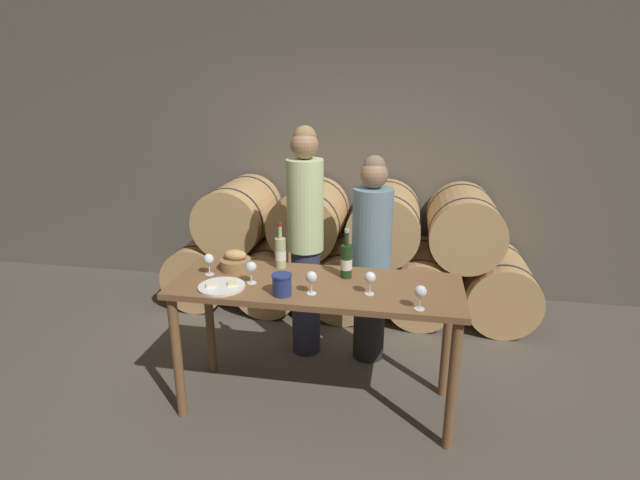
# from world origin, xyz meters

# --- Properties ---
(ground_plane) EXTENTS (10.00, 10.00, 0.00)m
(ground_plane) POSITION_xyz_m (0.00, 0.00, 0.00)
(ground_plane) COLOR #564F44
(stone_wall_back) EXTENTS (10.00, 0.12, 3.20)m
(stone_wall_back) POSITION_xyz_m (0.00, 2.13, 1.60)
(stone_wall_back) COLOR #60594F
(stone_wall_back) RESTS_ON ground_plane
(barrel_stack) EXTENTS (3.48, 0.87, 1.22)m
(barrel_stack) POSITION_xyz_m (-0.00, 1.57, 0.57)
(barrel_stack) COLOR tan
(barrel_stack) RESTS_ON ground_plane
(tasting_table) EXTENTS (1.86, 0.67, 0.91)m
(tasting_table) POSITION_xyz_m (0.00, 0.00, 0.79)
(tasting_table) COLOR brown
(tasting_table) RESTS_ON ground_plane
(person_left) EXTENTS (0.28, 0.28, 1.84)m
(person_left) POSITION_xyz_m (-0.22, 0.70, 0.98)
(person_left) COLOR #2D334C
(person_left) RESTS_ON ground_plane
(person_right) EXTENTS (0.30, 0.30, 1.64)m
(person_right) POSITION_xyz_m (0.30, 0.70, 0.85)
(person_right) COLOR #232326
(person_right) RESTS_ON ground_plane
(wine_bottle_red) EXTENTS (0.08, 0.08, 0.33)m
(wine_bottle_red) POSITION_xyz_m (0.17, 0.14, 1.03)
(wine_bottle_red) COLOR #193819
(wine_bottle_red) RESTS_ON tasting_table
(wine_bottle_white) EXTENTS (0.08, 0.08, 0.32)m
(wine_bottle_white) POSITION_xyz_m (-0.30, 0.24, 1.02)
(wine_bottle_white) COLOR #ADBC7F
(wine_bottle_white) RESTS_ON tasting_table
(blue_crock) EXTENTS (0.12, 0.12, 0.13)m
(blue_crock) POSITION_xyz_m (-0.17, -0.21, 0.99)
(blue_crock) COLOR navy
(blue_crock) RESTS_ON tasting_table
(bread_basket) EXTENTS (0.21, 0.21, 0.14)m
(bread_basket) POSITION_xyz_m (-0.59, 0.15, 0.97)
(bread_basket) COLOR olive
(bread_basket) RESTS_ON tasting_table
(cheese_plate) EXTENTS (0.29, 0.29, 0.04)m
(cheese_plate) POSITION_xyz_m (-0.57, -0.17, 0.92)
(cheese_plate) COLOR white
(cheese_plate) RESTS_ON tasting_table
(wine_glass_far_left) EXTENTS (0.07, 0.07, 0.15)m
(wine_glass_far_left) POSITION_xyz_m (-0.73, 0.02, 1.02)
(wine_glass_far_left) COLOR white
(wine_glass_far_left) RESTS_ON tasting_table
(wine_glass_left) EXTENTS (0.07, 0.07, 0.15)m
(wine_glass_left) POSITION_xyz_m (-0.41, -0.07, 1.02)
(wine_glass_left) COLOR white
(wine_glass_left) RESTS_ON tasting_table
(wine_glass_center) EXTENTS (0.07, 0.07, 0.15)m
(wine_glass_center) POSITION_xyz_m (-0.00, -0.16, 1.02)
(wine_glass_center) COLOR white
(wine_glass_center) RESTS_ON tasting_table
(wine_glass_right) EXTENTS (0.07, 0.07, 0.15)m
(wine_glass_right) POSITION_xyz_m (0.35, -0.10, 1.02)
(wine_glass_right) COLOR white
(wine_glass_right) RESTS_ON tasting_table
(wine_glass_far_right) EXTENTS (0.07, 0.07, 0.15)m
(wine_glass_far_right) POSITION_xyz_m (0.65, -0.26, 1.02)
(wine_glass_far_right) COLOR white
(wine_glass_far_right) RESTS_ON tasting_table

